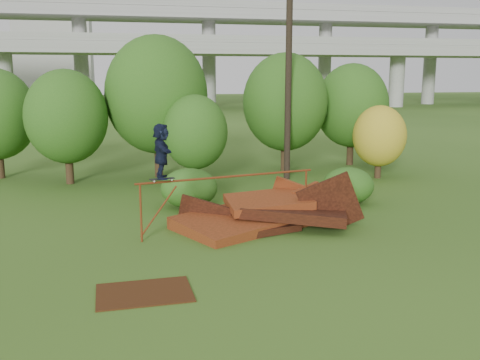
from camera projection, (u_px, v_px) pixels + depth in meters
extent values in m
plane|color=#2D5116|center=(286.00, 252.00, 14.24)|extent=(240.00, 240.00, 0.00)
cube|color=#4C250D|center=(245.00, 221.00, 16.60)|extent=(4.81, 4.09, 0.69)
cube|color=black|center=(294.00, 213.00, 16.59)|extent=(3.68, 3.05, 0.62)
cube|color=#4C250D|center=(268.00, 202.00, 16.87)|extent=(2.60, 1.71, 0.54)
cube|color=black|center=(330.00, 205.00, 16.60)|extent=(2.18, 0.43, 2.12)
cube|color=#4C250D|center=(291.00, 199.00, 17.88)|extent=(1.45, 1.05, 1.61)
cube|color=black|center=(205.00, 214.00, 16.69)|extent=(1.66, 1.01, 1.19)
cube|color=black|center=(265.00, 233.00, 15.53)|extent=(2.46, 0.90, 0.21)
cube|color=#4C250D|center=(305.00, 189.00, 17.60)|extent=(1.16, 0.80, 0.31)
cylinder|color=maroon|center=(141.00, 213.00, 14.93)|extent=(0.06, 0.06, 1.67)
cylinder|color=maroon|center=(306.00, 196.00, 17.05)|extent=(0.06, 0.06, 1.67)
cylinder|color=maroon|center=(229.00, 177.00, 15.83)|extent=(5.54, 1.16, 0.06)
cube|color=black|center=(162.00, 179.00, 15.01)|extent=(0.73, 0.32, 0.02)
cylinder|color=beige|center=(154.00, 181.00, 14.84)|extent=(0.06, 0.04, 0.05)
cylinder|color=beige|center=(153.00, 180.00, 14.98)|extent=(0.06, 0.04, 0.05)
cylinder|color=beige|center=(172.00, 180.00, 15.04)|extent=(0.06, 0.04, 0.05)
cylinder|color=beige|center=(170.00, 179.00, 15.18)|extent=(0.06, 0.04, 0.05)
imported|color=black|center=(161.00, 151.00, 14.85)|extent=(0.48, 1.44, 1.55)
cube|color=#3C1F0C|center=(144.00, 293.00, 11.51)|extent=(2.06, 1.50, 0.03)
cylinder|color=black|center=(69.00, 165.00, 23.02)|extent=(0.34, 0.34, 1.60)
ellipsoid|color=#1E4F15|center=(66.00, 117.00, 22.62)|extent=(3.47, 3.47, 3.99)
cylinder|color=black|center=(158.00, 155.00, 24.55)|extent=(0.37, 0.37, 2.03)
ellipsoid|color=#1E4F15|center=(157.00, 95.00, 24.02)|extent=(4.61, 4.61, 5.30)
cylinder|color=black|center=(196.00, 171.00, 22.72)|extent=(0.31, 0.31, 1.26)
ellipsoid|color=#1E4F15|center=(195.00, 132.00, 22.40)|extent=(2.73, 2.73, 3.14)
cylinder|color=black|center=(284.00, 152.00, 26.31)|extent=(0.35, 0.35, 1.80)
ellipsoid|color=#1E4F15|center=(285.00, 102.00, 25.84)|extent=(4.11, 4.11, 4.73)
cylinder|color=black|center=(378.00, 167.00, 24.35)|extent=(0.29, 0.29, 1.03)
ellipsoid|color=#A58C19|center=(379.00, 136.00, 24.08)|extent=(2.40, 2.40, 2.76)
cylinder|color=black|center=(350.00, 149.00, 27.89)|extent=(0.35, 0.35, 1.69)
ellipsoid|color=#1E4F15|center=(352.00, 105.00, 27.46)|extent=(3.73, 3.73, 4.28)
cylinder|color=black|center=(0.00, 161.00, 24.27)|extent=(0.34, 0.34, 1.58)
ellipsoid|color=#1E4F15|center=(189.00, 188.00, 18.90)|extent=(2.02, 1.86, 1.40)
ellipsoid|color=#1E4F15|center=(348.00, 186.00, 19.47)|extent=(1.89, 1.73, 1.34)
cylinder|color=black|center=(289.00, 65.00, 23.26)|extent=(0.28, 0.28, 10.09)
cube|color=gray|center=(149.00, 49.00, 70.12)|extent=(160.00, 9.00, 1.40)
cube|color=gray|center=(145.00, 14.00, 74.90)|extent=(160.00, 9.00, 1.40)
cylinder|color=gray|center=(5.00, 80.00, 67.00)|extent=(2.20, 2.20, 8.00)
cylinder|color=gray|center=(150.00, 80.00, 70.89)|extent=(2.20, 2.20, 8.00)
cylinder|color=gray|center=(280.00, 80.00, 74.78)|extent=(2.20, 2.20, 8.00)
cube|color=#9E9E99|center=(54.00, 27.00, 105.70)|extent=(14.00, 14.00, 28.00)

